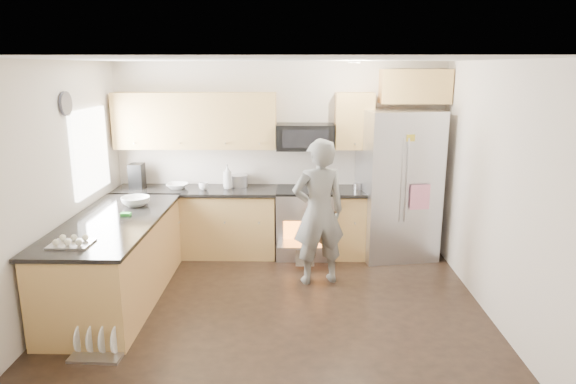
{
  "coord_description": "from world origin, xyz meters",
  "views": [
    {
      "loc": [
        0.24,
        -5.02,
        2.54
      ],
      "look_at": [
        0.14,
        0.5,
        1.18
      ],
      "focal_mm": 32.0,
      "sensor_mm": 36.0,
      "label": 1
    }
  ],
  "objects_px": {
    "dish_rack": "(99,346)",
    "refrigerator": "(398,185)",
    "person": "(319,212)",
    "stove_range": "(305,207)"
  },
  "relations": [
    {
      "from": "dish_rack",
      "to": "refrigerator",
      "type": "bearing_deg",
      "value": 39.41
    },
    {
      "from": "refrigerator",
      "to": "person",
      "type": "distance_m",
      "value": 1.45
    },
    {
      "from": "refrigerator",
      "to": "person",
      "type": "relative_size",
      "value": 1.14
    },
    {
      "from": "dish_rack",
      "to": "person",
      "type": "bearing_deg",
      "value": 38.81
    },
    {
      "from": "person",
      "to": "stove_range",
      "type": "bearing_deg",
      "value": -96.19
    },
    {
      "from": "person",
      "to": "dish_rack",
      "type": "distance_m",
      "value": 2.74
    },
    {
      "from": "stove_range",
      "to": "person",
      "type": "distance_m",
      "value": 0.96
    },
    {
      "from": "stove_range",
      "to": "person",
      "type": "xyz_separation_m",
      "value": [
        0.15,
        -0.93,
        0.19
      ]
    },
    {
      "from": "refrigerator",
      "to": "dish_rack",
      "type": "height_order",
      "value": "refrigerator"
    },
    {
      "from": "person",
      "to": "dish_rack",
      "type": "height_order",
      "value": "person"
    }
  ]
}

